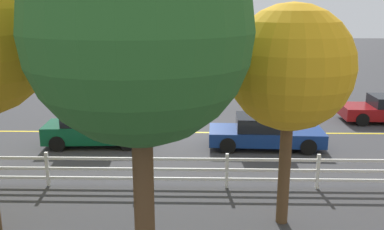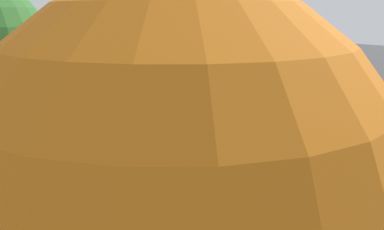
{
  "view_description": "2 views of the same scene",
  "coord_description": "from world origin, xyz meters",
  "px_view_note": "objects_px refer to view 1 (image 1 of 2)",
  "views": [
    {
      "loc": [
        -0.72,
        18.6,
        5.66
      ],
      "look_at": [
        -0.36,
        2.08,
        1.38
      ],
      "focal_mm": 39.29,
      "sensor_mm": 36.0,
      "label": 1
    },
    {
      "loc": [
        -13.86,
        12.61,
        6.22
      ],
      "look_at": [
        0.12,
        1.81,
        1.52
      ],
      "focal_mm": 36.72,
      "sensor_mm": 36.0,
      "label": 2
    }
  ],
  "objects_px": {
    "car_1": "(264,132)",
    "tree_4": "(139,33)",
    "tree_2": "(290,68)",
    "car_2": "(95,128)"
  },
  "relations": [
    {
      "from": "car_1",
      "to": "tree_4",
      "type": "distance_m",
      "value": 10.23
    },
    {
      "from": "tree_2",
      "to": "tree_4",
      "type": "distance_m",
      "value": 4.13
    },
    {
      "from": "car_1",
      "to": "tree_4",
      "type": "bearing_deg",
      "value": -112.6
    },
    {
      "from": "car_2",
      "to": "car_1",
      "type": "bearing_deg",
      "value": -4.86
    },
    {
      "from": "car_2",
      "to": "tree_4",
      "type": "bearing_deg",
      "value": -72.48
    },
    {
      "from": "car_1",
      "to": "tree_2",
      "type": "height_order",
      "value": "tree_2"
    },
    {
      "from": "car_2",
      "to": "tree_2",
      "type": "distance_m",
      "value": 9.87
    },
    {
      "from": "tree_2",
      "to": "tree_4",
      "type": "bearing_deg",
      "value": 31.7
    },
    {
      "from": "car_1",
      "to": "tree_4",
      "type": "relative_size",
      "value": 0.63
    },
    {
      "from": "car_1",
      "to": "car_2",
      "type": "relative_size",
      "value": 1.11
    }
  ]
}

